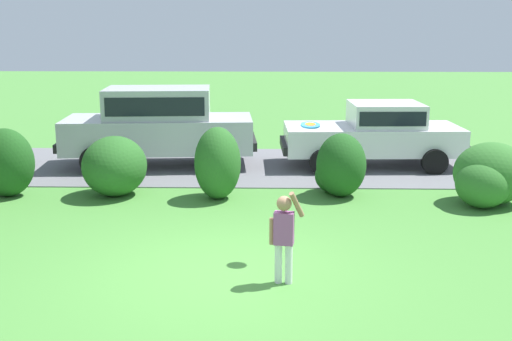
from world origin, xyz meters
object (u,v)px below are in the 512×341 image
Objects in this scene: parked_suv at (159,123)px; parked_sedan at (376,132)px; frisbee at (310,125)px; child_thrower at (284,232)px.

parked_sedan is at bearing 1.30° from parked_suv.
parked_sedan is 15.83× the size of frisbee.
child_thrower is at bearing -68.39° from parked_suv.
parked_suv is 7.89m from child_thrower.
parked_suv is at bearing -178.70° from parked_sedan.
parked_suv is 3.75× the size of child_thrower.
parked_suv is at bearing 111.61° from child_thrower.
parked_sedan is 6.78m from frisbee.
parked_suv is (-5.28, -0.12, 0.23)m from parked_sedan.
parked_sedan is 3.47× the size of child_thrower.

